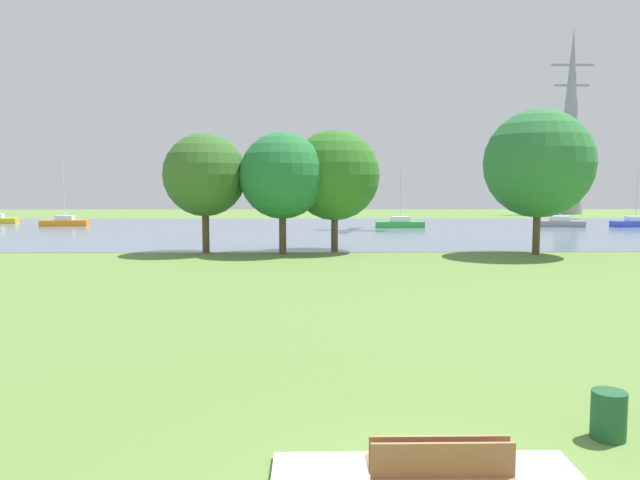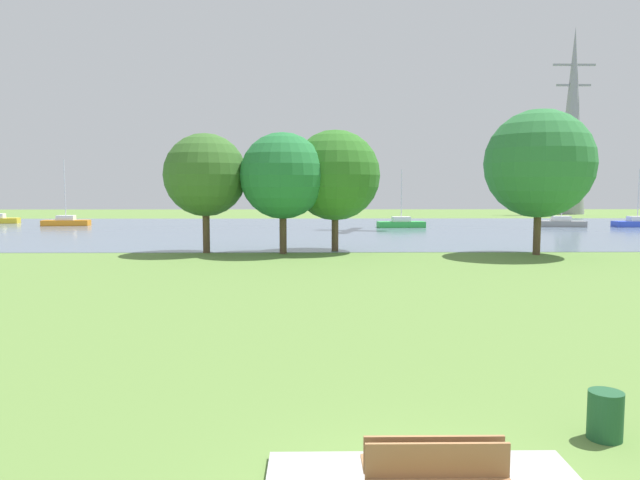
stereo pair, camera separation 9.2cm
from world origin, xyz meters
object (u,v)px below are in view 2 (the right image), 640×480
at_px(tree_east_far, 335,175).
at_px(electricity_pylon, 572,121).
at_px(sailboat_green, 401,223).
at_px(tree_east_near, 283,176).
at_px(tree_mid_shore, 205,175).
at_px(tree_west_far, 539,164).
at_px(sailboat_blue, 637,223).
at_px(sailboat_orange, 66,222).
at_px(bench_facing_water, 431,469).
at_px(sailboat_gray, 561,223).
at_px(litter_bin, 605,415).

distance_m(tree_east_far, electricity_pylon, 65.16).
bearing_deg(sailboat_green, tree_east_near, -115.01).
relative_size(tree_mid_shore, tree_east_far, 0.96).
distance_m(tree_east_far, tree_west_far, 12.49).
bearing_deg(tree_east_far, sailboat_blue, 34.87).
bearing_deg(electricity_pylon, sailboat_orange, -157.58).
xyz_separation_m(bench_facing_water, sailboat_gray, (24.31, 53.53, -0.02)).
distance_m(sailboat_orange, sailboat_green, 35.43).
relative_size(litter_bin, tree_east_near, 0.11).
bearing_deg(tree_east_near, tree_mid_shore, 174.24).
distance_m(sailboat_green, electricity_pylon, 44.96).
bearing_deg(electricity_pylon, tree_mid_shore, -130.98).
distance_m(sailboat_orange, tree_east_near, 36.28).
relative_size(sailboat_orange, sailboat_blue, 1.19).
xyz_separation_m(sailboat_gray, tree_west_far, (-12.12, -25.12, 5.09)).
distance_m(tree_mid_shore, tree_west_far, 20.47).
bearing_deg(sailboat_orange, bench_facing_water, -63.53).
xyz_separation_m(sailboat_gray, tree_mid_shore, (-32.53, -23.76, 4.42)).
distance_m(litter_bin, tree_east_near, 28.46).
xyz_separation_m(litter_bin, sailboat_orange, (-31.04, 53.81, 0.06)).
distance_m(tree_mid_shore, tree_east_near, 4.88).
relative_size(sailboat_blue, tree_west_far, 0.67).
distance_m(bench_facing_water, sailboat_orange, 62.30).
height_order(litter_bin, tree_east_near, tree_east_near).
bearing_deg(litter_bin, sailboat_blue, 60.64).
bearing_deg(tree_east_near, sailboat_blue, 33.90).
bearing_deg(tree_east_far, sailboat_orange, 137.84).
xyz_separation_m(tree_east_near, tree_east_far, (3.29, 1.41, 0.06)).
distance_m(litter_bin, sailboat_blue, 58.64).
bearing_deg(sailboat_gray, tree_west_far, -115.75).
bearing_deg(litter_bin, tree_mid_shore, 112.45).
bearing_deg(litter_bin, tree_west_far, 71.36).
bearing_deg(electricity_pylon, tree_east_far, -126.05).
bearing_deg(tree_east_far, tree_east_near, -156.75).
bearing_deg(electricity_pylon, sailboat_green, -135.12).
relative_size(sailboat_green, tree_west_far, 0.67).
bearing_deg(tree_west_far, electricity_pylon, 64.73).
xyz_separation_m(sailboat_orange, tree_west_far, (39.96, -27.35, 5.07)).
distance_m(litter_bin, sailboat_green, 50.83).
bearing_deg(bench_facing_water, tree_west_far, 66.77).
bearing_deg(sailboat_gray, bench_facing_water, -114.43).
distance_m(sailboat_orange, sailboat_blue, 59.85).
distance_m(sailboat_orange, tree_west_far, 48.69).
bearing_deg(sailboat_green, bench_facing_water, -98.14).
bearing_deg(tree_east_near, sailboat_gray, 41.23).
xyz_separation_m(litter_bin, electricity_pylon, (34.62, 80.90, 13.63)).
bearing_deg(sailboat_green, sailboat_gray, 3.15).
xyz_separation_m(sailboat_green, tree_mid_shore, (-15.74, -22.84, 4.42)).
height_order(litter_bin, electricity_pylon, electricity_pylon).
bearing_deg(tree_mid_shore, tree_east_far, 6.47).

